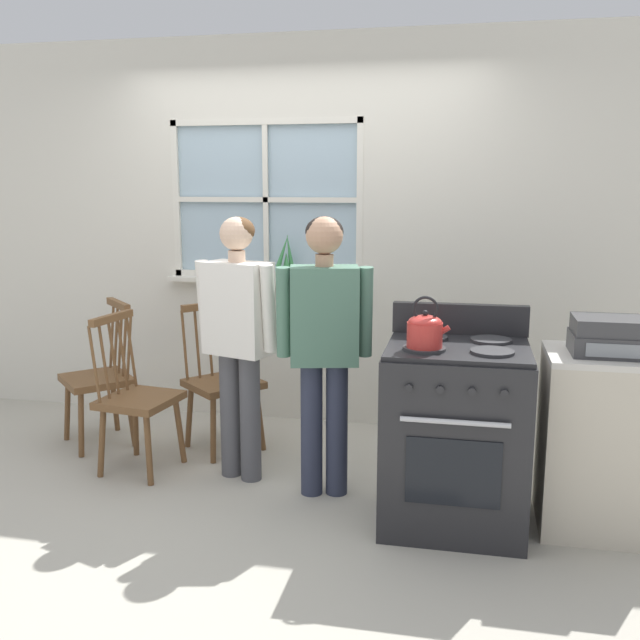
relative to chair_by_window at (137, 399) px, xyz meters
name	(u,v)px	position (x,y,z in m)	size (l,w,h in m)	color
ground_plane	(250,499)	(0.78, -0.27, -0.44)	(16.00, 16.00, 0.00)	#B2AD9E
wall_back	(308,237)	(0.80, 1.13, 0.89)	(6.40, 0.16, 2.70)	silver
chair_by_window	(137,399)	(0.00, 0.00, 0.00)	(0.46, 0.47, 0.95)	brown
chair_near_wall	(100,379)	(-0.44, 0.37, 0.00)	(0.58, 0.58, 0.95)	brown
chair_center_cluster	(222,383)	(0.38, 0.44, 0.00)	(0.58, 0.58, 0.95)	brown
person_elderly_left	(238,326)	(0.64, 0.01, 0.47)	(0.53, 0.31, 1.52)	#4C4C51
person_teen_center	(324,332)	(1.16, -0.11, 0.49)	(0.52, 0.29, 1.54)	#2D3347
stove	(455,433)	(1.87, -0.30, 0.03)	(0.70, 0.68, 1.08)	#232326
kettle	(425,330)	(1.72, -0.43, 0.59)	(0.21, 0.17, 0.25)	red
potted_plant	(286,267)	(0.66, 1.04, 0.69)	(0.14, 0.14, 0.33)	beige
side_counter	(599,442)	(2.57, -0.21, 0.01)	(0.55, 0.50, 0.90)	beige
stereo	(608,336)	(2.57, -0.23, 0.55)	(0.34, 0.29, 0.18)	#38383A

